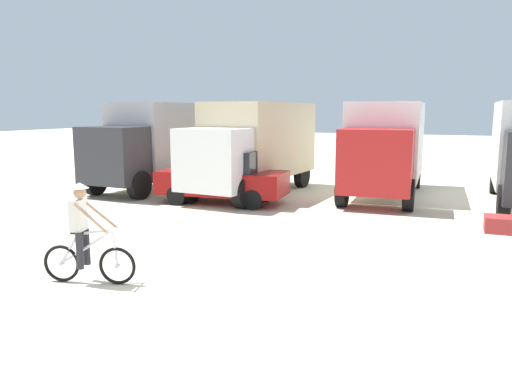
{
  "coord_description": "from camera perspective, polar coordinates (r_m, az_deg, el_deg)",
  "views": [
    {
      "loc": [
        4.19,
        -7.1,
        3.06
      ],
      "look_at": [
        -0.57,
        3.87,
        1.1
      ],
      "focal_mm": 34.99,
      "sensor_mm": 36.0,
      "label": 1
    }
  ],
  "objects": [
    {
      "name": "box_truck_tan_camper",
      "position": [
        18.37,
        -0.26,
        5.61
      ],
      "size": [
        2.78,
        6.88,
        3.35
      ],
      "color": "#CCB78E",
      "rests_on": "ground"
    },
    {
      "name": "ground_plane",
      "position": [
        8.79,
        -6.77,
        -11.12
      ],
      "size": [
        120.0,
        120.0,
        0.0
      ],
      "primitive_type": "plane",
      "color": "beige"
    },
    {
      "name": "box_truck_avon_van",
      "position": [
        18.57,
        14.58,
        5.35
      ],
      "size": [
        2.75,
        6.87,
        3.35
      ],
      "color": "white",
      "rests_on": "ground"
    },
    {
      "name": "box_truck_grey_hauler",
      "position": [
        20.36,
        -10.69,
        5.81
      ],
      "size": [
        2.69,
        6.85,
        3.35
      ],
      "color": "#9E9EA3",
      "rests_on": "ground"
    },
    {
      "name": "sedan_parked",
      "position": [
        16.53,
        -3.72,
        1.72
      ],
      "size": [
        4.37,
        2.22,
        1.76
      ],
      "color": "maroon",
      "rests_on": "ground"
    },
    {
      "name": "supply_crate",
      "position": [
        14.13,
        26.32,
        -3.34
      ],
      "size": [
        0.85,
        0.77,
        0.4
      ],
      "primitive_type": "cube",
      "rotation": [
        0.0,
        0.0,
        1.6
      ],
      "color": "#9E2D2D",
      "rests_on": "ground"
    },
    {
      "name": "cyclist_orange_shirt",
      "position": [
        9.36,
        -19.01,
        -4.89
      ],
      "size": [
        1.68,
        0.65,
        1.82
      ],
      "color": "black",
      "rests_on": "ground"
    }
  ]
}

